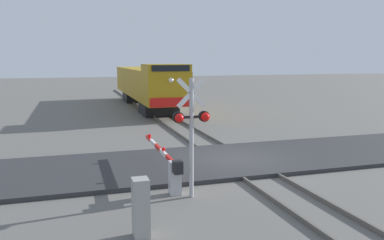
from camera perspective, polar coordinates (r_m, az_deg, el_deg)
name	(u,v)px	position (r m, az deg, el deg)	size (l,w,h in m)	color
ground_plane	(233,161)	(17.20, 5.92, -5.94)	(160.00, 160.00, 0.00)	#605E59
rail_track_left	(217,161)	(16.92, 3.67, -5.90)	(0.08, 80.00, 0.15)	#59544C
rail_track_right	(248,158)	(17.46, 8.10, -5.50)	(0.08, 80.00, 0.15)	#59544C
road_surface	(233,160)	(17.17, 5.92, -5.68)	(36.00, 5.30, 0.16)	#2D2D30
locomotive	(147,84)	(35.70, -6.52, 5.16)	(3.09, 18.43, 3.97)	black
crossing_signal	(192,125)	(12.29, -0.05, -0.69)	(1.18, 0.33, 3.81)	#ADADB2
crossing_gate	(170,167)	(13.53, -3.18, -6.71)	(0.36, 5.36, 1.21)	silver
utility_cabinet	(141,208)	(10.06, -7.37, -12.41)	(0.40, 0.44, 1.49)	#999993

